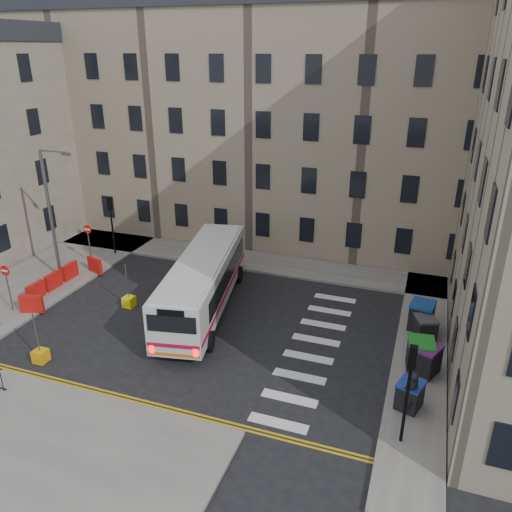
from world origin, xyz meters
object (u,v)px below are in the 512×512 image
Objects in this scene: streetlamp at (50,214)px; wheelie_bin_b at (425,359)px; wheelie_bin_a at (410,395)px; bus at (203,280)px; bollard_chevron at (41,356)px; wheelie_bin_c at (420,355)px; bollard_yellow at (129,302)px; wheelie_bin_e at (421,315)px; wheelie_bin_d at (425,328)px; pedestrian at (411,393)px.

streetlamp is 22.66m from wheelie_bin_b.
wheelie_bin_a is at bearing -14.10° from streetlamp.
bus is at bearing -3.08° from streetlamp.
wheelie_bin_c is at bearing 17.19° from bollard_chevron.
wheelie_bin_c is 15.82m from bollard_yellow.
wheelie_bin_b is 3.98m from wheelie_bin_e.
bollard_chevron is at bearing -139.52° from wheelie_bin_b.
bus reaches higher than wheelie_bin_d.
streetlamp is 5.47× the size of wheelie_bin_e.
wheelie_bin_b is at bearing -74.64° from wheelie_bin_e.
wheelie_bin_b is (11.87, -2.27, -0.94)m from bus.
pedestrian is 16.58m from bollard_chevron.
wheelie_bin_e reaches higher than wheelie_bin_a.
pedestrian is at bearing -80.66° from wheelie_bin_e.
wheelie_bin_a is at bearing -115.33° from wheelie_bin_d.
wheelie_bin_c is at bearing -3.16° from bollard_yellow.
bus is 8.38× the size of wheelie_bin_d.
wheelie_bin_d is at bearing 0.15° from streetlamp.
bus is 8.96× the size of wheelie_bin_a.
bus is at bearing 55.00° from bollard_chevron.
wheelie_bin_c is at bearing -78.11° from wheelie_bin_e.
wheelie_bin_c is 2.41× the size of bollard_chevron.
streetlamp is 7.58m from bollard_yellow.
wheelie_bin_e is (-0.23, 1.08, 0.11)m from wheelie_bin_d.
wheelie_bin_d is at bearing -8.15° from bus.
wheelie_bin_b is at bearing -109.00° from wheelie_bin_d.
wheelie_bin_d is at bearing 6.40° from bollard_yellow.
wheelie_bin_d is 0.93× the size of wheelie_bin_e.
bus is 5.96× the size of pedestrian.
wheelie_bin_b is at bearing 16.23° from bollard_chevron.
wheelie_bin_c reaches higher than wheelie_bin_b.
wheelie_bin_d is (11.74, 0.61, -1.01)m from bus.
streetlamp is 5.88× the size of wheelie_bin_d.
wheelie_bin_b is at bearing -3.94° from bollard_yellow.
wheelie_bin_a is at bearing -80.95° from wheelie_bin_e.
streetlamp reaches higher than wheelie_bin_e.
wheelie_bin_e reaches higher than wheelie_bin_b.
wheelie_bin_d is (-0.13, 2.89, -0.07)m from wheelie_bin_b.
streetlamp is 4.18× the size of pedestrian.
wheelie_bin_e is at bearing 119.46° from wheelie_bin_b.
wheelie_bin_c is (0.24, 2.86, 0.13)m from wheelie_bin_a.
pedestrian reaches higher than bollard_chevron.
wheelie_bin_c is (-0.25, 0.23, 0.04)m from wheelie_bin_b.
wheelie_bin_c and wheelie_bin_e have the same top height.
bollard_chevron is at bearing -169.29° from wheelie_bin_c.
wheelie_bin_e reaches higher than bollard_chevron.
bollard_yellow is at bearing -159.50° from wheelie_bin_e.
pedestrian is at bearing -68.74° from wheelie_bin_a.
wheelie_bin_e is (21.85, 1.14, -3.46)m from streetlamp.
wheelie_bin_e is 7.00m from pedestrian.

